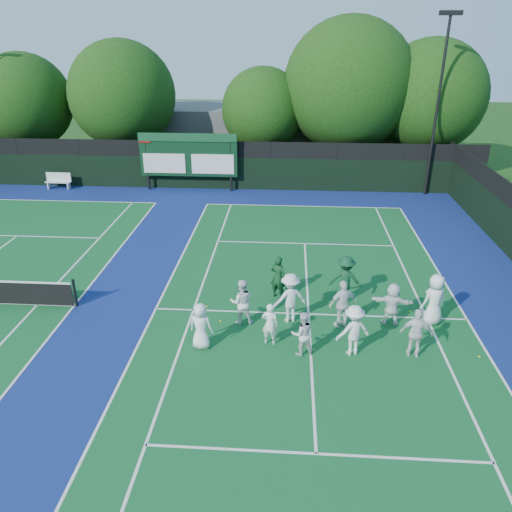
{
  "coord_description": "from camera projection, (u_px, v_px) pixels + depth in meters",
  "views": [
    {
      "loc": [
        -0.83,
        -14.29,
        9.17
      ],
      "look_at": [
        -2.0,
        3.0,
        1.3
      ],
      "focal_mm": 35.0,
      "sensor_mm": 36.0,
      "label": 1
    }
  ],
  "objects": [
    {
      "name": "ground",
      "position": [
        309.0,
        330.0,
        16.72
      ],
      "size": [
        120.0,
        120.0,
        0.0
      ],
      "primitive_type": "plane",
      "color": "#163B10",
      "rests_on": "ground"
    },
    {
      "name": "court_apron",
      "position": [
        142.0,
        308.0,
        18.0
      ],
      "size": [
        34.0,
        32.0,
        0.01
      ],
      "primitive_type": "cube",
      "color": "navy",
      "rests_on": "ground"
    },
    {
      "name": "near_court",
      "position": [
        309.0,
        314.0,
        17.63
      ],
      "size": [
        11.05,
        23.85,
        0.01
      ],
      "color": "#115325",
      "rests_on": "ground"
    },
    {
      "name": "back_fence",
      "position": [
        206.0,
        167.0,
        31.07
      ],
      "size": [
        34.0,
        0.08,
        3.0
      ],
      "color": "black",
      "rests_on": "ground"
    },
    {
      "name": "scoreboard",
      "position": [
        188.0,
        155.0,
        30.41
      ],
      "size": [
        6.0,
        0.21,
        3.55
      ],
      "color": "black",
      "rests_on": "ground"
    },
    {
      "name": "clubhouse",
      "position": [
        275.0,
        134.0,
        37.82
      ],
      "size": [
        18.0,
        6.0,
        4.0
      ],
      "primitive_type": "cube",
      "color": "#56565B",
      "rests_on": "ground"
    },
    {
      "name": "light_pole_right",
      "position": [
        440.0,
        86.0,
        27.92
      ],
      "size": [
        1.2,
        0.3,
        10.12
      ],
      "color": "black",
      "rests_on": "ground"
    },
    {
      "name": "bench",
      "position": [
        59.0,
        180.0,
        31.41
      ],
      "size": [
        1.61,
        0.48,
        1.01
      ],
      "color": "silver",
      "rests_on": "ground"
    },
    {
      "name": "tree_a",
      "position": [
        28.0,
        104.0,
        33.74
      ],
      "size": [
        6.33,
        6.33,
        7.96
      ],
      "color": "black",
      "rests_on": "ground"
    },
    {
      "name": "tree_b",
      "position": [
        125.0,
        98.0,
        33.14
      ],
      "size": [
        7.02,
        7.02,
        8.76
      ],
      "color": "black",
      "rests_on": "ground"
    },
    {
      "name": "tree_c",
      "position": [
        265.0,
        112.0,
        32.91
      ],
      "size": [
        5.47,
        5.47,
        7.12
      ],
      "color": "black",
      "rests_on": "ground"
    },
    {
      "name": "tree_d",
      "position": [
        351.0,
        89.0,
        31.95
      ],
      "size": [
        8.35,
        8.35,
        10.13
      ],
      "color": "black",
      "rests_on": "ground"
    },
    {
      "name": "tree_e",
      "position": [
        432.0,
        99.0,
        31.88
      ],
      "size": [
        7.09,
        7.09,
        8.86
      ],
      "color": "black",
      "rests_on": "ground"
    },
    {
      "name": "tennis_ball_0",
      "position": [
        221.0,
        321.0,
        17.17
      ],
      "size": [
        0.07,
        0.07,
        0.07
      ],
      "primitive_type": "sphere",
      "color": "yellow",
      "rests_on": "ground"
    },
    {
      "name": "tennis_ball_1",
      "position": [
        396.0,
        285.0,
        19.56
      ],
      "size": [
        0.07,
        0.07,
        0.07
      ],
      "primitive_type": "sphere",
      "color": "yellow",
      "rests_on": "ground"
    },
    {
      "name": "tennis_ball_2",
      "position": [
        479.0,
        357.0,
        15.28
      ],
      "size": [
        0.07,
        0.07,
        0.07
      ],
      "primitive_type": "sphere",
      "color": "yellow",
      "rests_on": "ground"
    },
    {
      "name": "tennis_ball_3",
      "position": [
        207.0,
        307.0,
        18.06
      ],
      "size": [
        0.07,
        0.07,
        0.07
      ],
      "primitive_type": "sphere",
      "color": "yellow",
      "rests_on": "ground"
    },
    {
      "name": "tennis_ball_5",
      "position": [
        410.0,
        311.0,
        17.74
      ],
      "size": [
        0.07,
        0.07,
        0.07
      ],
      "primitive_type": "sphere",
      "color": "yellow",
      "rests_on": "ground"
    },
    {
      "name": "player_front_0",
      "position": [
        201.0,
        326.0,
        15.51
      ],
      "size": [
        0.83,
        0.63,
        1.54
      ],
      "primitive_type": "imported",
      "rotation": [
        0.0,
        0.0,
        2.94
      ],
      "color": "white",
      "rests_on": "ground"
    },
    {
      "name": "player_front_1",
      "position": [
        270.0,
        324.0,
        15.7
      ],
      "size": [
        0.58,
        0.44,
        1.45
      ],
      "primitive_type": "imported",
      "rotation": [
        0.0,
        0.0,
        2.96
      ],
      "color": "white",
      "rests_on": "ground"
    },
    {
      "name": "player_front_2",
      "position": [
        302.0,
        334.0,
        15.2
      ],
      "size": [
        0.82,
        0.71,
        1.46
      ],
      "primitive_type": "imported",
      "rotation": [
        0.0,
        0.0,
        3.39
      ],
      "color": "silver",
      "rests_on": "ground"
    },
    {
      "name": "player_front_3",
      "position": [
        353.0,
        330.0,
        15.17
      ],
      "size": [
        1.22,
        0.95,
        1.67
      ],
      "primitive_type": "imported",
      "rotation": [
        0.0,
        0.0,
        3.49
      ],
      "color": "white",
      "rests_on": "ground"
    },
    {
      "name": "player_front_4",
      "position": [
        416.0,
        333.0,
        15.06
      ],
      "size": [
        1.0,
        0.54,
        1.62
      ],
      "primitive_type": "imported",
      "rotation": [
        0.0,
        0.0,
        2.98
      ],
      "color": "silver",
      "rests_on": "ground"
    },
    {
      "name": "player_back_0",
      "position": [
        242.0,
        302.0,
        16.8
      ],
      "size": [
        0.87,
        0.72,
        1.63
      ],
      "primitive_type": "imported",
      "rotation": [
        0.0,
        0.0,
        3.28
      ],
      "color": "white",
      "rests_on": "ground"
    },
    {
      "name": "player_back_1",
      "position": [
        290.0,
        298.0,
        16.89
      ],
      "size": [
        1.31,
        1.03,
        1.78
      ],
      "primitive_type": "imported",
      "rotation": [
        0.0,
        0.0,
        3.51
      ],
      "color": "silver",
      "rests_on": "ground"
    },
    {
      "name": "player_back_2",
      "position": [
        343.0,
        304.0,
        16.58
      ],
      "size": [
        1.09,
        0.77,
        1.72
      ],
      "primitive_type": "imported",
      "rotation": [
        0.0,
        0.0,
        3.54
      ],
      "color": "silver",
      "rests_on": "ground"
    },
    {
      "name": "player_back_3",
      "position": [
        392.0,
        304.0,
        16.78
      ],
      "size": [
        1.46,
        0.66,
        1.52
      ],
      "primitive_type": "imported",
      "rotation": [
        0.0,
        0.0,
        2.99
      ],
      "color": "white",
      "rests_on": "ground"
    },
    {
      "name": "player_back_4",
      "position": [
        434.0,
        300.0,
        16.74
      ],
      "size": [
        1.05,
        0.89,
        1.82
      ],
      "primitive_type": "imported",
      "rotation": [
        0.0,
        0.0,
        3.56
      ],
      "color": "white",
      "rests_on": "ground"
    },
    {
      "name": "coach_left",
      "position": [
        278.0,
        277.0,
        18.42
      ],
      "size": [
        0.72,
        0.62,
        1.68
      ],
      "primitive_type": "imported",
      "rotation": [
        0.0,
        0.0,
        2.71
      ],
      "color": "#0F3A1C",
      "rests_on": "ground"
    },
    {
      "name": "coach_right",
      "position": [
        345.0,
        279.0,
        18.14
      ],
      "size": [
        1.24,
        0.82,
        1.79
      ],
      "primitive_type": "imported",
      "rotation": [
        0.0,
        0.0,
        3.0
      ],
      "color": "#103C22",
      "rests_on": "ground"
    }
  ]
}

